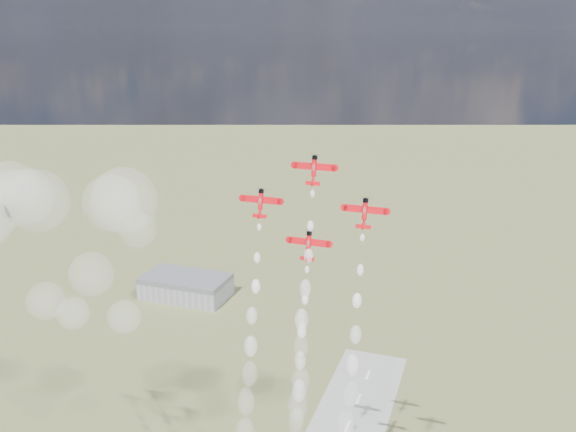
{
  "coord_description": "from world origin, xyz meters",
  "views": [
    {
      "loc": [
        44.6,
        -114.93,
        153.2
      ],
      "look_at": [
        -2.09,
        21.97,
        108.34
      ],
      "focal_mm": 38.0,
      "sensor_mm": 36.0,
      "label": 1
    }
  ],
  "objects_px": {
    "plane_right": "(365,213)",
    "plane_lead": "(314,169)",
    "hangar": "(186,286)",
    "plane_left": "(261,203)",
    "plane_slot": "(308,245)"
  },
  "relations": [
    {
      "from": "hangar",
      "to": "plane_right",
      "type": "height_order",
      "value": "plane_right"
    },
    {
      "from": "plane_right",
      "to": "plane_slot",
      "type": "relative_size",
      "value": 1.0
    },
    {
      "from": "hangar",
      "to": "plane_slot",
      "type": "bearing_deg",
      "value": -52.25
    },
    {
      "from": "plane_left",
      "to": "plane_slot",
      "type": "distance_m",
      "value": 16.2
    },
    {
      "from": "plane_lead",
      "to": "plane_left",
      "type": "distance_m",
      "value": 16.2
    },
    {
      "from": "plane_lead",
      "to": "plane_left",
      "type": "height_order",
      "value": "plane_lead"
    },
    {
      "from": "hangar",
      "to": "plane_right",
      "type": "bearing_deg",
      "value": -49.05
    },
    {
      "from": "plane_right",
      "to": "plane_lead",
      "type": "bearing_deg",
      "value": 171.5
    },
    {
      "from": "hangar",
      "to": "plane_right",
      "type": "distance_m",
      "value": 234.01
    },
    {
      "from": "plane_left",
      "to": "plane_right",
      "type": "distance_m",
      "value": 26.55
    },
    {
      "from": "plane_lead",
      "to": "plane_left",
      "type": "bearing_deg",
      "value": -171.5
    },
    {
      "from": "hangar",
      "to": "plane_slot",
      "type": "distance_m",
      "value": 223.85
    },
    {
      "from": "plane_right",
      "to": "plane_slot",
      "type": "height_order",
      "value": "plane_right"
    },
    {
      "from": "hangar",
      "to": "plane_left",
      "type": "bearing_deg",
      "value": -55.01
    },
    {
      "from": "plane_slot",
      "to": "plane_right",
      "type": "bearing_deg",
      "value": 8.5
    }
  ]
}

